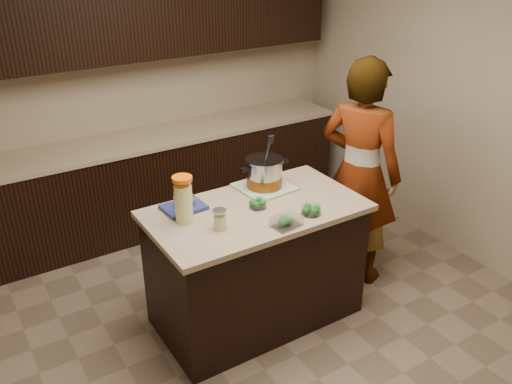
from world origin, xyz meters
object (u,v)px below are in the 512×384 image
Objects in this scene: stock_pot at (264,175)px; island at (256,264)px; person at (360,173)px; lemonade_pitcher at (183,201)px.

island is at bearing -128.34° from stock_pot.
stock_pot is 0.21× the size of person.
stock_pot is 0.79m from person.
island is 0.81× the size of person.
person is at bearing -6.77° from stock_pot.
person reaches higher than lemonade_pitcher.
lemonade_pitcher is 1.47m from person.
lemonade_pitcher is (-0.48, 0.09, 0.59)m from island.
stock_pot is (0.21, 0.22, 0.56)m from island.
stock_pot reaches higher than island.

